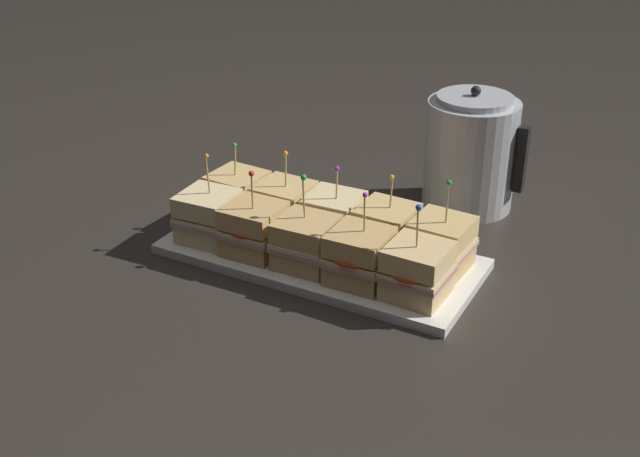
% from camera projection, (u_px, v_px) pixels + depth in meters
% --- Properties ---
extents(ground_plane, '(6.00, 6.00, 0.00)m').
position_uv_depth(ground_plane, '(320.00, 261.00, 1.46)').
color(ground_plane, '#2D2823').
extents(serving_platter, '(0.57, 0.25, 0.02)m').
position_uv_depth(serving_platter, '(320.00, 256.00, 1.46)').
color(serving_platter, white).
rests_on(serving_platter, ground_plane).
extents(sandwich_front_far_left, '(0.11, 0.11, 0.17)m').
position_uv_depth(sandwich_front_far_left, '(208.00, 216.00, 1.48)').
color(sandwich_front_far_left, beige).
rests_on(sandwich_front_far_left, serving_platter).
extents(sandwich_front_left, '(0.10, 0.10, 0.16)m').
position_uv_depth(sandwich_front_left, '(254.00, 229.00, 1.44)').
color(sandwich_front_left, tan).
rests_on(sandwich_front_left, serving_platter).
extents(sandwich_front_center, '(0.10, 0.10, 0.17)m').
position_uv_depth(sandwich_front_center, '(306.00, 242.00, 1.39)').
color(sandwich_front_center, tan).
rests_on(sandwich_front_center, serving_platter).
extents(sandwich_front_right, '(0.10, 0.11, 0.16)m').
position_uv_depth(sandwich_front_right, '(359.00, 256.00, 1.35)').
color(sandwich_front_right, tan).
rests_on(sandwich_front_right, serving_platter).
extents(sandwich_front_far_right, '(0.10, 0.11, 0.17)m').
position_uv_depth(sandwich_front_far_right, '(417.00, 271.00, 1.30)').
color(sandwich_front_far_right, '#DBB77A').
rests_on(sandwich_front_far_right, serving_platter).
extents(sandwich_back_far_left, '(0.11, 0.11, 0.16)m').
position_uv_depth(sandwich_back_far_left, '(238.00, 196.00, 1.56)').
color(sandwich_back_far_left, tan).
rests_on(sandwich_back_far_left, serving_platter).
extents(sandwich_back_left, '(0.10, 0.10, 0.16)m').
position_uv_depth(sandwich_back_left, '(284.00, 207.00, 1.52)').
color(sandwich_back_left, tan).
rests_on(sandwich_back_left, serving_platter).
extents(sandwich_back_center, '(0.11, 0.11, 0.15)m').
position_uv_depth(sandwich_back_center, '(334.00, 219.00, 1.47)').
color(sandwich_back_center, beige).
rests_on(sandwich_back_center, serving_platter).
extents(sandwich_back_right, '(0.11, 0.11, 0.15)m').
position_uv_depth(sandwich_back_right, '(386.00, 230.00, 1.43)').
color(sandwich_back_right, tan).
rests_on(sandwich_back_right, serving_platter).
extents(sandwich_back_far_right, '(0.11, 0.11, 0.17)m').
position_uv_depth(sandwich_back_far_right, '(441.00, 244.00, 1.39)').
color(sandwich_back_far_right, tan).
rests_on(sandwich_back_far_right, serving_platter).
extents(kettle_steel, '(0.21, 0.18, 0.26)m').
position_uv_depth(kettle_steel, '(471.00, 153.00, 1.62)').
color(kettle_steel, '#B7BABF').
rests_on(kettle_steel, ground_plane).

